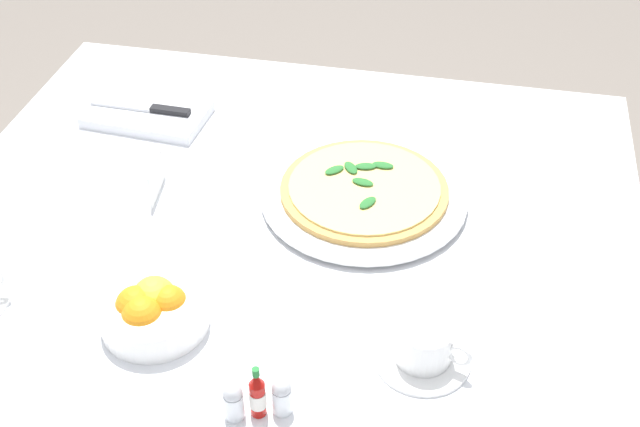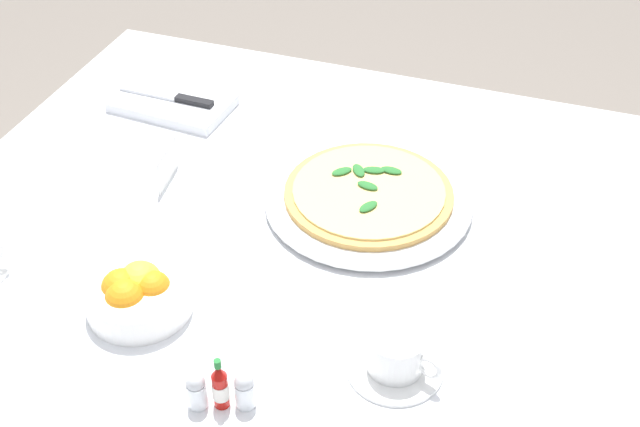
{
  "view_description": "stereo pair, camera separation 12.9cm",
  "coord_description": "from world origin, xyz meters",
  "px_view_note": "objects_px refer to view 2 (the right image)",
  "views": [
    {
      "loc": [
        -0.26,
        0.91,
        1.59
      ],
      "look_at": [
        -0.06,
        -0.07,
        0.77
      ],
      "focal_mm": 46.04,
      "sensor_mm": 36.0,
      "label": 1
    },
    {
      "loc": [
        -0.39,
        0.88,
        1.59
      ],
      "look_at": [
        -0.06,
        -0.07,
        0.77
      ],
      "focal_mm": 46.04,
      "sensor_mm": 36.0,
      "label": 2
    }
  ],
  "objects_px": {
    "coffee_cup_left_edge": "(396,354)",
    "menu_card": "(167,165)",
    "pizza_plate": "(368,199)",
    "dinner_knife": "(171,97)",
    "salt_shaker": "(197,392)",
    "pepper_shaker": "(245,391)",
    "pizza": "(369,192)",
    "hot_sauce_bottle": "(220,387)",
    "napkin_folded": "(173,103)",
    "citrus_bowl": "(137,293)"
  },
  "relations": [
    {
      "from": "coffee_cup_left_edge",
      "to": "menu_card",
      "type": "distance_m",
      "value": 0.55
    },
    {
      "from": "pizza_plate",
      "to": "dinner_knife",
      "type": "bearing_deg",
      "value": -20.39
    },
    {
      "from": "salt_shaker",
      "to": "pepper_shaker",
      "type": "relative_size",
      "value": 1.0
    },
    {
      "from": "pizza",
      "to": "hot_sauce_bottle",
      "type": "distance_m",
      "value": 0.45
    },
    {
      "from": "pizza_plate",
      "to": "salt_shaker",
      "type": "distance_m",
      "value": 0.47
    },
    {
      "from": "hot_sauce_bottle",
      "to": "menu_card",
      "type": "relative_size",
      "value": 0.92
    },
    {
      "from": "pizza",
      "to": "pepper_shaker",
      "type": "distance_m",
      "value": 0.44
    },
    {
      "from": "hot_sauce_bottle",
      "to": "salt_shaker",
      "type": "xyz_separation_m",
      "value": [
        0.03,
        0.01,
        -0.01
      ]
    },
    {
      "from": "napkin_folded",
      "to": "menu_card",
      "type": "distance_m",
      "value": 0.23
    },
    {
      "from": "coffee_cup_left_edge",
      "to": "citrus_bowl",
      "type": "bearing_deg",
      "value": 1.67
    },
    {
      "from": "pizza",
      "to": "citrus_bowl",
      "type": "xyz_separation_m",
      "value": [
        0.24,
        0.33,
        0.0
      ]
    },
    {
      "from": "citrus_bowl",
      "to": "hot_sauce_bottle",
      "type": "xyz_separation_m",
      "value": [
        -0.18,
        0.12,
        0.01
      ]
    },
    {
      "from": "pizza_plate",
      "to": "pizza",
      "type": "relative_size",
      "value": 1.23
    },
    {
      "from": "dinner_knife",
      "to": "citrus_bowl",
      "type": "distance_m",
      "value": 0.53
    },
    {
      "from": "menu_card",
      "to": "pizza",
      "type": "bearing_deg",
      "value": 90.66
    },
    {
      "from": "citrus_bowl",
      "to": "pizza_plate",
      "type": "bearing_deg",
      "value": -126.0
    },
    {
      "from": "dinner_knife",
      "to": "pizza_plate",
      "type": "bearing_deg",
      "value": 161.4
    },
    {
      "from": "pizza_plate",
      "to": "napkin_folded",
      "type": "xyz_separation_m",
      "value": [
        0.44,
        -0.16,
        -0.0
      ]
    },
    {
      "from": "salt_shaker",
      "to": "dinner_knife",
      "type": "bearing_deg",
      "value": -60.31
    },
    {
      "from": "pizza_plate",
      "to": "hot_sauce_bottle",
      "type": "bearing_deg",
      "value": 82.41
    },
    {
      "from": "napkin_folded",
      "to": "citrus_bowl",
      "type": "relative_size",
      "value": 1.53
    },
    {
      "from": "dinner_knife",
      "to": "citrus_bowl",
      "type": "relative_size",
      "value": 1.3
    },
    {
      "from": "pizza_plate",
      "to": "pepper_shaker",
      "type": "xyz_separation_m",
      "value": [
        0.03,
        0.44,
        0.01
      ]
    },
    {
      "from": "pizza",
      "to": "coffee_cup_left_edge",
      "type": "bearing_deg",
      "value": 112.33
    },
    {
      "from": "menu_card",
      "to": "hot_sauce_bottle",
      "type": "bearing_deg",
      "value": 28.04
    },
    {
      "from": "citrus_bowl",
      "to": "menu_card",
      "type": "bearing_deg",
      "value": -70.61
    },
    {
      "from": "dinner_knife",
      "to": "hot_sauce_bottle",
      "type": "xyz_separation_m",
      "value": [
        -0.38,
        0.61,
        0.01
      ]
    },
    {
      "from": "citrus_bowl",
      "to": "hot_sauce_bottle",
      "type": "bearing_deg",
      "value": 147.22
    },
    {
      "from": "pizza_plate",
      "to": "pizza",
      "type": "xyz_separation_m",
      "value": [
        0.0,
        -0.0,
        0.01
      ]
    },
    {
      "from": "coffee_cup_left_edge",
      "to": "dinner_knife",
      "type": "relative_size",
      "value": 0.67
    },
    {
      "from": "coffee_cup_left_edge",
      "to": "pepper_shaker",
      "type": "bearing_deg",
      "value": 35.74
    },
    {
      "from": "napkin_folded",
      "to": "menu_card",
      "type": "relative_size",
      "value": 2.55
    },
    {
      "from": "pepper_shaker",
      "to": "menu_card",
      "type": "relative_size",
      "value": 0.63
    },
    {
      "from": "pizza",
      "to": "napkin_folded",
      "type": "height_order",
      "value": "pizza"
    },
    {
      "from": "coffee_cup_left_edge",
      "to": "salt_shaker",
      "type": "distance_m",
      "value": 0.26
    },
    {
      "from": "pizza_plate",
      "to": "salt_shaker",
      "type": "bearing_deg",
      "value": 79.16
    },
    {
      "from": "napkin_folded",
      "to": "menu_card",
      "type": "height_order",
      "value": "menu_card"
    },
    {
      "from": "coffee_cup_left_edge",
      "to": "dinner_knife",
      "type": "bearing_deg",
      "value": -40.18
    },
    {
      "from": "pepper_shaker",
      "to": "pizza_plate",
      "type": "bearing_deg",
      "value": -94.13
    },
    {
      "from": "salt_shaker",
      "to": "menu_card",
      "type": "xyz_separation_m",
      "value": [
        0.25,
        -0.41,
        0.0
      ]
    },
    {
      "from": "pizza",
      "to": "salt_shaker",
      "type": "relative_size",
      "value": 4.89
    },
    {
      "from": "hot_sauce_bottle",
      "to": "pepper_shaker",
      "type": "distance_m",
      "value": 0.03
    },
    {
      "from": "pizza",
      "to": "pepper_shaker",
      "type": "height_order",
      "value": "pepper_shaker"
    },
    {
      "from": "citrus_bowl",
      "to": "dinner_knife",
      "type": "bearing_deg",
      "value": -67.86
    },
    {
      "from": "citrus_bowl",
      "to": "hot_sauce_bottle",
      "type": "relative_size",
      "value": 1.81
    },
    {
      "from": "pizza_plate",
      "to": "hot_sauce_bottle",
      "type": "xyz_separation_m",
      "value": [
        0.06,
        0.45,
        0.02
      ]
    },
    {
      "from": "dinner_knife",
      "to": "salt_shaker",
      "type": "xyz_separation_m",
      "value": [
        -0.35,
        0.62,
        0.0
      ]
    },
    {
      "from": "napkin_folded",
      "to": "coffee_cup_left_edge",
      "type": "bearing_deg",
      "value": 143.81
    },
    {
      "from": "pizza_plate",
      "to": "coffee_cup_left_edge",
      "type": "bearing_deg",
      "value": 112.33
    },
    {
      "from": "citrus_bowl",
      "to": "napkin_folded",
      "type": "bearing_deg",
      "value": -68.13
    }
  ]
}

